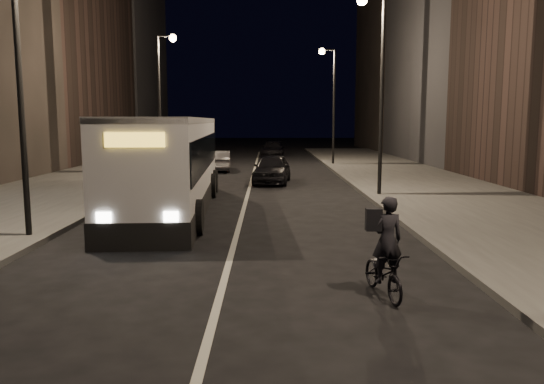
{
  "coord_description": "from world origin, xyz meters",
  "views": [
    {
      "loc": [
        0.89,
        -10.15,
        3.23
      ],
      "look_at": [
        0.99,
        2.66,
        1.5
      ],
      "focal_mm": 35.0,
      "sensor_mm": 36.0,
      "label": 1
    }
  ],
  "objects_px": {
    "car_near": "(272,169)",
    "car_far": "(273,149)",
    "city_bus": "(170,160)",
    "streetlight_left_far": "(163,85)",
    "cyclist_on_bicycle": "(385,264)",
    "streetlight_right_far": "(330,90)",
    "streetlight_right_mid": "(376,68)",
    "car_mid": "(219,161)",
    "streetlight_left_near": "(27,37)"
  },
  "relations": [
    {
      "from": "car_near",
      "to": "car_far",
      "type": "bearing_deg",
      "value": 95.24
    },
    {
      "from": "city_bus",
      "to": "streetlight_left_far",
      "type": "bearing_deg",
      "value": 98.93
    },
    {
      "from": "car_near",
      "to": "streetlight_left_far",
      "type": "bearing_deg",
      "value": 149.49
    },
    {
      "from": "cyclist_on_bicycle",
      "to": "car_far",
      "type": "distance_m",
      "value": 38.57
    },
    {
      "from": "streetlight_right_far",
      "to": "car_far",
      "type": "distance_m",
      "value": 11.56
    },
    {
      "from": "streetlight_right_far",
      "to": "cyclist_on_bicycle",
      "type": "distance_m",
      "value": 29.22
    },
    {
      "from": "streetlight_right_mid",
      "to": "streetlight_right_far",
      "type": "xyz_separation_m",
      "value": [
        0.0,
        16.0,
        0.0
      ]
    },
    {
      "from": "streetlight_right_far",
      "to": "car_far",
      "type": "relative_size",
      "value": 1.72
    },
    {
      "from": "streetlight_right_mid",
      "to": "streetlight_left_far",
      "type": "distance_m",
      "value": 14.62
    },
    {
      "from": "cyclist_on_bicycle",
      "to": "city_bus",
      "type": "bearing_deg",
      "value": 109.8
    },
    {
      "from": "car_near",
      "to": "car_mid",
      "type": "height_order",
      "value": "car_near"
    },
    {
      "from": "streetlight_left_far",
      "to": "streetlight_left_near",
      "type": "bearing_deg",
      "value": -90.0
    },
    {
      "from": "car_far",
      "to": "streetlight_left_far",
      "type": "bearing_deg",
      "value": -107.81
    },
    {
      "from": "car_far",
      "to": "car_mid",
      "type": "bearing_deg",
      "value": -99.36
    },
    {
      "from": "streetlight_right_mid",
      "to": "car_far",
      "type": "height_order",
      "value": "streetlight_right_mid"
    },
    {
      "from": "streetlight_right_mid",
      "to": "car_mid",
      "type": "relative_size",
      "value": 2.04
    },
    {
      "from": "streetlight_right_mid",
      "to": "car_far",
      "type": "bearing_deg",
      "value": 98.81
    },
    {
      "from": "streetlight_right_mid",
      "to": "streetlight_left_far",
      "type": "relative_size",
      "value": 1.0
    },
    {
      "from": "streetlight_left_far",
      "to": "cyclist_on_bicycle",
      "type": "distance_m",
      "value": 24.69
    },
    {
      "from": "cyclist_on_bicycle",
      "to": "car_mid",
      "type": "bearing_deg",
      "value": 91.41
    },
    {
      "from": "streetlight_right_far",
      "to": "cyclist_on_bicycle",
      "type": "relative_size",
      "value": 4.27
    },
    {
      "from": "streetlight_right_mid",
      "to": "city_bus",
      "type": "height_order",
      "value": "streetlight_right_mid"
    },
    {
      "from": "streetlight_left_near",
      "to": "city_bus",
      "type": "distance_m",
      "value": 6.61
    },
    {
      "from": "streetlight_right_mid",
      "to": "city_bus",
      "type": "bearing_deg",
      "value": -158.53
    },
    {
      "from": "streetlight_left_far",
      "to": "car_far",
      "type": "distance_m",
      "value": 17.77
    },
    {
      "from": "cyclist_on_bicycle",
      "to": "car_mid",
      "type": "distance_m",
      "value": 25.22
    },
    {
      "from": "city_bus",
      "to": "car_mid",
      "type": "relative_size",
      "value": 3.12
    },
    {
      "from": "car_mid",
      "to": "car_near",
      "type": "bearing_deg",
      "value": 113.23
    },
    {
      "from": "city_bus",
      "to": "streetlight_left_near",
      "type": "bearing_deg",
      "value": -121.86
    },
    {
      "from": "streetlight_left_near",
      "to": "car_near",
      "type": "relative_size",
      "value": 1.85
    },
    {
      "from": "car_far",
      "to": "streetlight_right_far",
      "type": "bearing_deg",
      "value": -62.71
    },
    {
      "from": "streetlight_right_mid",
      "to": "car_mid",
      "type": "height_order",
      "value": "streetlight_right_mid"
    },
    {
      "from": "streetlight_right_mid",
      "to": "streetlight_right_far",
      "type": "height_order",
      "value": "same"
    },
    {
      "from": "streetlight_left_near",
      "to": "cyclist_on_bicycle",
      "type": "distance_m",
      "value": 10.71
    },
    {
      "from": "streetlight_right_mid",
      "to": "car_near",
      "type": "xyz_separation_m",
      "value": [
        -4.22,
        5.25,
        -4.61
      ]
    },
    {
      "from": "city_bus",
      "to": "car_far",
      "type": "relative_size",
      "value": 2.64
    },
    {
      "from": "streetlight_left_far",
      "to": "cyclist_on_bicycle",
      "type": "xyz_separation_m",
      "value": [
        8.36,
        -22.74,
        -4.73
      ]
    },
    {
      "from": "streetlight_left_far",
      "to": "car_far",
      "type": "bearing_deg",
      "value": 67.11
    },
    {
      "from": "car_near",
      "to": "car_mid",
      "type": "relative_size",
      "value": 1.1
    },
    {
      "from": "streetlight_left_near",
      "to": "car_near",
      "type": "distance_m",
      "value": 15.44
    },
    {
      "from": "streetlight_left_far",
      "to": "cyclist_on_bicycle",
      "type": "relative_size",
      "value": 4.27
    },
    {
      "from": "streetlight_left_near",
      "to": "car_near",
      "type": "xyz_separation_m",
      "value": [
        6.44,
        13.25,
        -4.61
      ]
    },
    {
      "from": "streetlight_right_mid",
      "to": "streetlight_right_far",
      "type": "relative_size",
      "value": 1.0
    },
    {
      "from": "streetlight_right_mid",
      "to": "cyclist_on_bicycle",
      "type": "bearing_deg",
      "value": -100.25
    },
    {
      "from": "car_mid",
      "to": "city_bus",
      "type": "bearing_deg",
      "value": 85.16
    },
    {
      "from": "streetlight_left_far",
      "to": "streetlight_right_far",
      "type": "bearing_deg",
      "value": 29.36
    },
    {
      "from": "streetlight_left_far",
      "to": "cyclist_on_bicycle",
      "type": "height_order",
      "value": "streetlight_left_far"
    },
    {
      "from": "cyclist_on_bicycle",
      "to": "car_mid",
      "type": "height_order",
      "value": "cyclist_on_bicycle"
    },
    {
      "from": "car_mid",
      "to": "streetlight_right_mid",
      "type": "bearing_deg",
      "value": 119.01
    },
    {
      "from": "car_near",
      "to": "streetlight_right_far",
      "type": "bearing_deg",
      "value": 74.42
    }
  ]
}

